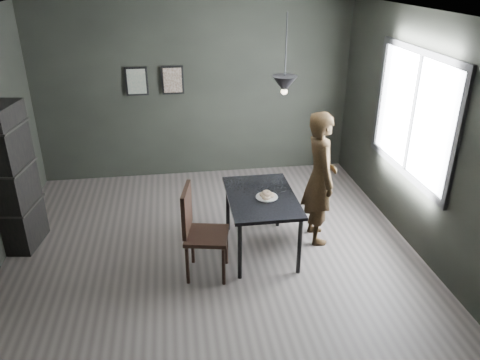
{
  "coord_description": "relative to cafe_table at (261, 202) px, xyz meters",
  "views": [
    {
      "loc": [
        -0.38,
        -4.85,
        3.26
      ],
      "look_at": [
        0.35,
        0.05,
        0.95
      ],
      "focal_mm": 35.0,
      "sensor_mm": 36.0,
      "label": 1
    }
  ],
  "objects": [
    {
      "name": "ground",
      "position": [
        -0.6,
        0.0,
        -0.67
      ],
      "size": [
        5.0,
        5.0,
        0.0
      ],
      "primitive_type": "plane",
      "color": "#3C3634",
      "rests_on": "ground"
    },
    {
      "name": "back_wall",
      "position": [
        -0.6,
        2.5,
        0.73
      ],
      "size": [
        5.0,
        0.1,
        2.8
      ],
      "primitive_type": "cube",
      "color": "black",
      "rests_on": "ground"
    },
    {
      "name": "ceiling",
      "position": [
        -0.6,
        0.0,
        2.13
      ],
      "size": [
        5.0,
        5.0,
        0.02
      ],
      "color": "silver",
      "rests_on": "ground"
    },
    {
      "name": "window_assembly",
      "position": [
        1.87,
        0.2,
        0.93
      ],
      "size": [
        0.04,
        1.96,
        1.56
      ],
      "color": "white",
      "rests_on": "ground"
    },
    {
      "name": "cafe_table",
      "position": [
        0.0,
        0.0,
        0.0
      ],
      "size": [
        0.8,
        1.2,
        0.75
      ],
      "color": "black",
      "rests_on": "ground"
    },
    {
      "name": "white_plate",
      "position": [
        0.05,
        -0.06,
        0.08
      ],
      "size": [
        0.23,
        0.23,
        0.01
      ],
      "primitive_type": "cylinder",
      "color": "white",
      "rests_on": "cafe_table"
    },
    {
      "name": "donut_pile",
      "position": [
        0.05,
        -0.06,
        0.12
      ],
      "size": [
        0.18,
        0.18,
        0.08
      ],
      "rotation": [
        0.0,
        0.0,
        0.18
      ],
      "color": "#F9E2C2",
      "rests_on": "white_plate"
    },
    {
      "name": "woman",
      "position": [
        0.76,
        0.17,
        0.18
      ],
      "size": [
        0.42,
        0.63,
        1.7
      ],
      "primitive_type": "imported",
      "rotation": [
        0.0,
        0.0,
        1.56
      ],
      "color": "black",
      "rests_on": "ground"
    },
    {
      "name": "wood_chair",
      "position": [
        -0.78,
        -0.37,
        -0.06
      ],
      "size": [
        0.55,
        0.55,
        1.08
      ],
      "rotation": [
        0.0,
        0.0,
        -0.2
      ],
      "color": "black",
      "rests_on": "ground"
    },
    {
      "name": "shelf_unit",
      "position": [
        -2.92,
        0.57,
        0.24
      ],
      "size": [
        0.44,
        0.66,
        1.82
      ],
      "primitive_type": "cube",
      "rotation": [
        0.0,
        0.0,
        -0.17
      ],
      "color": "black",
      "rests_on": "ground"
    },
    {
      "name": "pendant_lamp",
      "position": [
        0.25,
        0.1,
        1.38
      ],
      "size": [
        0.28,
        0.28,
        0.86
      ],
      "color": "black",
      "rests_on": "ground"
    },
    {
      "name": "framed_print_left",
      "position": [
        -1.5,
        2.47,
        0.93
      ],
      "size": [
        0.34,
        0.04,
        0.44
      ],
      "color": "black",
      "rests_on": "ground"
    },
    {
      "name": "framed_print_right",
      "position": [
        -0.95,
        2.47,
        0.93
      ],
      "size": [
        0.34,
        0.04,
        0.44
      ],
      "color": "black",
      "rests_on": "ground"
    }
  ]
}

